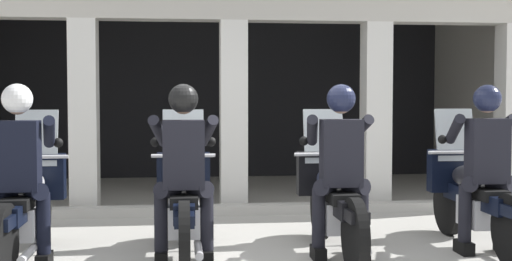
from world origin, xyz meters
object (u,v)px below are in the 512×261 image
object	(u,v)px
police_officer_far_left	(19,159)
police_officer_center_left	(184,158)
motorcycle_center_right	(333,200)
motorcycle_far_left	(27,205)
motorcycle_far_right	(472,196)
police_officer_center_right	(340,156)
motorcycle_center_left	(184,202)
police_officer_far_right	(486,154)

from	to	relation	value
police_officer_far_left	police_officer_center_left	distance (m)	1.41
police_officer_center_left	motorcycle_center_right	size ratio (longest dim) A/B	0.78
police_officer_center_left	motorcycle_far_left	bearing A→B (deg)	162.23
motorcycle_far_left	police_officer_center_left	xyz separation A→B (m)	(1.40, -0.30, 0.44)
police_officer_center_left	motorcycle_center_right	xyz separation A→B (m)	(1.41, 0.29, -0.44)
police_officer_far_left	motorcycle_center_right	size ratio (longest dim) A/B	0.78
police_officer_center_left	motorcycle_far_right	size ratio (longest dim) A/B	0.78
police_officer_center_right	motorcycle_center_left	bearing A→B (deg)	166.60
motorcycle_center_left	police_officer_far_right	xyz separation A→B (m)	(2.81, -0.20, 0.44)
motorcycle_center_right	motorcycle_far_right	bearing A→B (deg)	0.68
police_officer_far_left	police_officer_center_left	size ratio (longest dim) A/B	1.00
motorcycle_far_left	police_officer_far_left	size ratio (longest dim) A/B	1.29
motorcycle_far_left	police_officer_far_right	xyz separation A→B (m)	(4.21, -0.22, 0.44)
police_officer_center_right	motorcycle_far_right	size ratio (longest dim) A/B	0.78
motorcycle_center_left	police_officer_far_right	world-z (taller)	police_officer_far_right
police_officer_far_left	motorcycle_center_left	size ratio (longest dim) A/B	0.78
police_officer_far_left	motorcycle_center_right	distance (m)	2.86
motorcycle_center_left	police_officer_center_left	distance (m)	0.52
police_officer_far_left	police_officer_center_left	bearing A→B (deg)	-3.16
motorcycle_far_left	police_officer_center_left	bearing A→B (deg)	-14.55
police_officer_center_right	motorcycle_far_right	xyz separation A→B (m)	(1.41, 0.36, -0.44)
police_officer_center_right	motorcycle_far_right	distance (m)	1.52
motorcycle_center_left	police_officer_center_left	size ratio (longest dim) A/B	1.29
motorcycle_center_left	police_officer_center_right	bearing A→B (deg)	-16.62
motorcycle_center_left	motorcycle_center_right	world-z (taller)	same
police_officer_far_left	motorcycle_center_left	bearing A→B (deg)	8.26
police_officer_far_left	motorcycle_center_left	xyz separation A→B (m)	(1.41, 0.26, -0.44)
police_officer_center_right	motorcycle_center_right	bearing A→B (deg)	87.34
police_officer_far_left	police_officer_center_right	bearing A→B (deg)	-2.56
police_officer_center_left	motorcycle_far_right	xyz separation A→B (m)	(2.81, 0.37, -0.44)
motorcycle_center_left	police_officer_center_right	xyz separation A→B (m)	(1.40, -0.27, 0.44)
police_officer_center_left	police_officer_far_right	xyz separation A→B (m)	(2.81, 0.09, 0.00)
motorcycle_far_right	motorcycle_center_right	bearing A→B (deg)	177.58
motorcycle_far_left	motorcycle_far_right	xyz separation A→B (m)	(4.22, 0.07, 0.00)
motorcycle_center_right	motorcycle_center_left	bearing A→B (deg)	178.03
motorcycle_center_left	motorcycle_far_right	size ratio (longest dim) A/B	1.00
motorcycle_center_right	motorcycle_far_left	bearing A→B (deg)	177.44
police_officer_far_left	motorcycle_far_right	size ratio (longest dim) A/B	0.78
motorcycle_far_right	police_officer_far_right	xyz separation A→B (m)	(-0.00, -0.28, 0.44)
motorcycle_far_left	motorcycle_center_right	distance (m)	2.81
police_officer_far_left	motorcycle_center_right	world-z (taller)	police_officer_far_left
motorcycle_center_right	motorcycle_far_right	world-z (taller)	same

